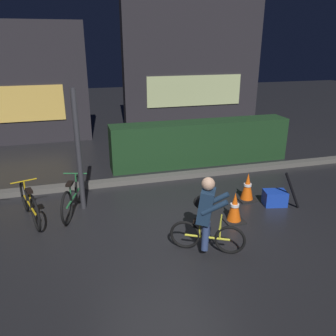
% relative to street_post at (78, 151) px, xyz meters
% --- Properties ---
extents(ground_plane, '(40.00, 40.00, 0.00)m').
position_rel_street_post_xyz_m(ground_plane, '(1.38, -1.20, -1.17)').
color(ground_plane, black).
extents(sidewalk_curb, '(12.00, 0.24, 0.12)m').
position_rel_street_post_xyz_m(sidewalk_curb, '(1.38, 1.00, -1.11)').
color(sidewalk_curb, '#56544F').
rests_on(sidewalk_curb, ground).
extents(hedge_row, '(4.80, 0.70, 1.15)m').
position_rel_street_post_xyz_m(hedge_row, '(3.18, 1.90, -0.60)').
color(hedge_row, '#19381C').
rests_on(hedge_row, ground).
extents(storefront_left, '(5.16, 0.54, 3.72)m').
position_rel_street_post_xyz_m(storefront_left, '(-2.08, 5.30, 0.67)').
color(storefront_left, '#262328').
rests_on(storefront_left, ground).
extents(storefront_right, '(5.16, 0.54, 5.11)m').
position_rel_street_post_xyz_m(storefront_right, '(4.36, 6.00, 1.37)').
color(storefront_right, '#262328').
rests_on(storefront_right, ground).
extents(street_post, '(0.10, 0.10, 2.35)m').
position_rel_street_post_xyz_m(street_post, '(0.00, 0.00, 0.00)').
color(street_post, '#2D2D33').
rests_on(street_post, ground).
extents(parked_bike_left_mid, '(0.55, 1.45, 0.70)m').
position_rel_street_post_xyz_m(parked_bike_left_mid, '(-0.95, -0.24, -0.85)').
color(parked_bike_left_mid, black).
rests_on(parked_bike_left_mid, ground).
extents(parked_bike_center_left, '(0.53, 1.49, 0.71)m').
position_rel_street_post_xyz_m(parked_bike_center_left, '(-0.17, -0.13, -0.85)').
color(parked_bike_center_left, black).
rests_on(parked_bike_center_left, ground).
extents(traffic_cone_near, '(0.36, 0.36, 0.57)m').
position_rel_street_post_xyz_m(traffic_cone_near, '(2.64, -1.30, -0.90)').
color(traffic_cone_near, black).
rests_on(traffic_cone_near, ground).
extents(traffic_cone_far, '(0.36, 0.36, 0.59)m').
position_rel_street_post_xyz_m(traffic_cone_far, '(3.30, -0.54, -0.89)').
color(traffic_cone_far, black).
rests_on(traffic_cone_far, ground).
extents(blue_crate, '(0.50, 0.41, 0.30)m').
position_rel_street_post_xyz_m(blue_crate, '(3.73, -0.90, -1.02)').
color(blue_crate, '#193DB7').
rests_on(blue_crate, ground).
extents(cyclist, '(1.07, 0.67, 1.25)m').
position_rel_street_post_xyz_m(cyclist, '(1.80, -2.02, -0.55)').
color(cyclist, black).
rests_on(cyclist, ground).
extents(closed_umbrella, '(0.42, 0.05, 0.79)m').
position_rel_street_post_xyz_m(closed_umbrella, '(3.93, -1.15, -0.78)').
color(closed_umbrella, black).
rests_on(closed_umbrella, ground).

